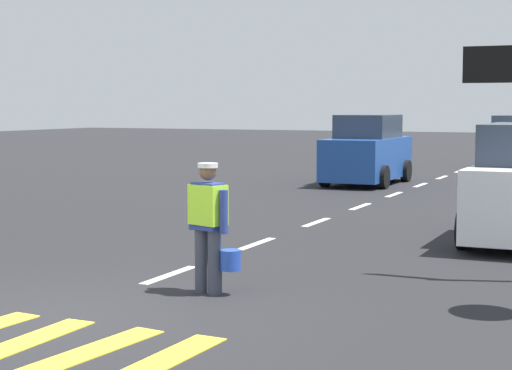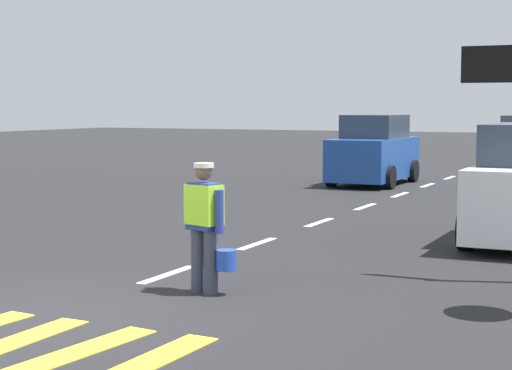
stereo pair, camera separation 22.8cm
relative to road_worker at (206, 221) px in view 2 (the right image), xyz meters
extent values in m
plane|color=black|center=(-1.06, 19.09, -0.93)|extent=(96.00, 96.00, 0.00)
cube|color=yellow|center=(-0.66, -2.82, -0.92)|extent=(0.39, 1.91, 0.01)
cube|color=yellow|center=(0.14, -2.82, -0.92)|extent=(0.59, 1.93, 0.01)
cube|color=yellow|center=(0.94, -2.82, -0.92)|extent=(0.44, 1.91, 0.01)
cube|color=silver|center=(-1.06, 0.79, -0.93)|extent=(0.14, 1.40, 0.01)
cube|color=silver|center=(-1.06, 3.79, -0.93)|extent=(0.14, 1.40, 0.01)
cube|color=silver|center=(-1.06, 6.79, -0.93)|extent=(0.14, 1.40, 0.01)
cube|color=silver|center=(-1.06, 9.79, -0.93)|extent=(0.14, 1.40, 0.01)
cube|color=silver|center=(-1.06, 12.79, -0.93)|extent=(0.14, 1.40, 0.01)
cube|color=silver|center=(-1.06, 15.79, -0.93)|extent=(0.14, 1.40, 0.01)
cube|color=silver|center=(-1.06, 18.79, -0.93)|extent=(0.14, 1.40, 0.01)
cube|color=silver|center=(-1.06, 21.79, -0.93)|extent=(0.14, 1.40, 0.01)
cube|color=silver|center=(-1.06, 24.79, -0.93)|extent=(0.14, 1.40, 0.01)
cube|color=silver|center=(-1.06, 27.79, -0.93)|extent=(0.14, 1.40, 0.01)
cube|color=silver|center=(-1.06, 30.79, -0.93)|extent=(0.14, 1.40, 0.01)
cylinder|color=#383D4C|center=(-0.14, 0.04, -0.52)|extent=(0.18, 0.18, 0.82)
cylinder|color=#383D4C|center=(0.09, -0.04, -0.52)|extent=(0.18, 0.18, 0.82)
cube|color=navy|center=(-0.03, 0.00, 0.19)|extent=(0.46, 0.35, 0.60)
cube|color=#A5EA33|center=(-0.03, 0.00, 0.21)|extent=(0.52, 0.41, 0.51)
cylinder|color=navy|center=(-0.29, 0.09, 0.14)|extent=(0.11, 0.11, 0.55)
cylinder|color=navy|center=(0.24, -0.09, 0.14)|extent=(0.11, 0.11, 0.55)
sphere|color=brown|center=(-0.03, 0.00, 0.63)|extent=(0.22, 0.22, 0.22)
cylinder|color=silver|center=(-0.03, 0.00, 0.71)|extent=(0.26, 0.26, 0.06)
cylinder|color=#2347B7|center=(0.29, 0.00, -0.48)|extent=(0.26, 0.26, 0.26)
cube|color=white|center=(3.26, 2.44, 2.02)|extent=(1.10, 0.05, 0.44)
cube|color=black|center=(3.26, 2.42, 2.02)|extent=(1.16, 0.04, 0.50)
cylinder|color=black|center=(2.33, 7.40, -0.59)|extent=(0.22, 0.68, 0.68)
cylinder|color=black|center=(2.33, 4.73, -0.59)|extent=(0.22, 0.68, 0.68)
cube|color=#1E4799|center=(-2.66, 15.55, -0.14)|extent=(1.74, 4.14, 1.23)
cube|color=#2D3847|center=(-2.66, 15.65, 0.83)|extent=(1.53, 2.28, 0.70)
cylinder|color=black|center=(-1.77, 14.26, -0.59)|extent=(0.22, 0.68, 0.68)
cylinder|color=black|center=(-3.54, 14.26, -0.59)|extent=(0.22, 0.68, 0.68)
cylinder|color=black|center=(-1.77, 16.83, -0.59)|extent=(0.22, 0.68, 0.68)
cylinder|color=black|center=(-3.54, 16.83, -0.59)|extent=(0.22, 0.68, 0.68)
cylinder|color=black|center=(-0.37, 26.07, -0.59)|extent=(0.22, 0.68, 0.68)
cylinder|color=black|center=(-0.37, 23.50, -0.59)|extent=(0.22, 0.68, 0.68)
camera|label=1|loc=(4.97, -9.60, 1.47)|focal=60.24mm
camera|label=2|loc=(5.18, -9.51, 1.47)|focal=60.24mm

